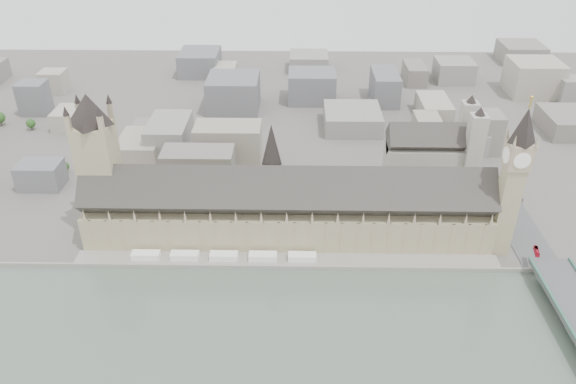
{
  "coord_description": "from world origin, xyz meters",
  "views": [
    {
      "loc": [
        6.11,
        -292.49,
        221.93
      ],
      "look_at": [
        0.26,
        33.9,
        27.56
      ],
      "focal_mm": 35.0,
      "sensor_mm": 36.0,
      "label": 1
    }
  ],
  "objects_px": {
    "elizabeth_tower": "(514,173)",
    "car_approach": "(522,200)",
    "palace_of_westminster": "(287,209)",
    "red_bus_north": "(537,251)",
    "westminster_abbey": "(433,156)",
    "victoria_tower": "(98,160)"
  },
  "relations": [
    {
      "from": "elizabeth_tower",
      "to": "car_approach",
      "type": "xyz_separation_m",
      "value": [
        29.82,
        44.83,
        -47.1
      ]
    },
    {
      "from": "palace_of_westminster",
      "to": "red_bus_north",
      "type": "height_order",
      "value": "palace_of_westminster"
    },
    {
      "from": "westminster_abbey",
      "to": "red_bus_north",
      "type": "bearing_deg",
      "value": -66.51
    },
    {
      "from": "elizabeth_tower",
      "to": "victoria_tower",
      "type": "distance_m",
      "value": 260.64
    },
    {
      "from": "palace_of_westminster",
      "to": "red_bus_north",
      "type": "relative_size",
      "value": 26.42
    },
    {
      "from": "victoria_tower",
      "to": "red_bus_north",
      "type": "bearing_deg",
      "value": -7.11
    },
    {
      "from": "victoria_tower",
      "to": "red_bus_north",
      "type": "relative_size",
      "value": 9.97
    },
    {
      "from": "westminster_abbey",
      "to": "car_approach",
      "type": "xyz_separation_m",
      "value": [
        56.9,
        -42.17,
        -14.09
      ]
    },
    {
      "from": "red_bus_north",
      "to": "palace_of_westminster",
      "type": "bearing_deg",
      "value": -178.55
    },
    {
      "from": "elizabeth_tower",
      "to": "car_approach",
      "type": "relative_size",
      "value": 21.19
    },
    {
      "from": "red_bus_north",
      "to": "car_approach",
      "type": "xyz_separation_m",
      "value": [
        11.85,
        61.48,
        -0.66
      ]
    },
    {
      "from": "elizabeth_tower",
      "to": "westminster_abbey",
      "type": "height_order",
      "value": "elizabeth_tower"
    },
    {
      "from": "elizabeth_tower",
      "to": "westminster_abbey",
      "type": "relative_size",
      "value": 1.58
    },
    {
      "from": "victoria_tower",
      "to": "red_bus_north",
      "type": "distance_m",
      "value": 283.5
    },
    {
      "from": "elizabeth_tower",
      "to": "red_bus_north",
      "type": "height_order",
      "value": "elizabeth_tower"
    },
    {
      "from": "elizabeth_tower",
      "to": "palace_of_westminster",
      "type": "bearing_deg",
      "value": 175.15
    },
    {
      "from": "elizabeth_tower",
      "to": "red_bus_north",
      "type": "bearing_deg",
      "value": -42.81
    },
    {
      "from": "palace_of_westminster",
      "to": "victoria_tower",
      "type": "xyz_separation_m",
      "value": [
        -122.0,
        6.3,
        32.5
      ]
    },
    {
      "from": "red_bus_north",
      "to": "car_approach",
      "type": "distance_m",
      "value": 62.62
    },
    {
      "from": "elizabeth_tower",
      "to": "red_bus_north",
      "type": "distance_m",
      "value": 52.51
    },
    {
      "from": "palace_of_westminster",
      "to": "red_bus_north",
      "type": "xyz_separation_m",
      "value": [
        155.98,
        -28.35,
        -11.06
      ]
    },
    {
      "from": "palace_of_westminster",
      "to": "elizabeth_tower",
      "type": "xyz_separation_m",
      "value": [
        138.0,
        -11.7,
        35.38
      ]
    }
  ]
}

